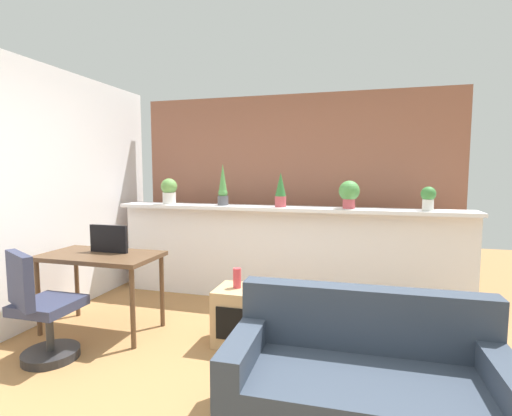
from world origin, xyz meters
The scene contains 16 objects.
ground_plane centered at (0.00, 0.00, 0.00)m, with size 12.00×12.00×0.00m, color #9E7042.
divider_wall centered at (0.00, 2.00, 0.54)m, with size 4.07×0.16×1.08m, color white.
plant_shelf centered at (0.00, 1.96, 1.10)m, with size 4.07×0.37×0.04m, color white.
brick_wall_behind centered at (0.00, 2.60, 1.25)m, with size 4.07×0.10×2.50m, color #935B47.
side_wall_left centered at (-2.28, 0.40, 1.30)m, with size 0.12×4.40×2.60m, color white.
potted_plant_0 centered at (-1.45, 1.95, 1.29)m, with size 0.20×0.20×0.32m.
potted_plant_1 centered at (-0.74, 1.96, 1.33)m, with size 0.13×0.13×0.50m.
potted_plant_2 centered at (-0.03, 1.93, 1.32)m, with size 0.13×0.13×0.39m.
potted_plant_3 centered at (0.73, 1.96, 1.29)m, with size 0.22×0.22×0.31m.
potted_plant_4 centered at (1.52, 1.95, 1.26)m, with size 0.15×0.15×0.25m.
desk centered at (-1.51, 0.70, 0.67)m, with size 1.10×0.60×0.75m.
tv_monitor centered at (-1.47, 0.78, 0.88)m, with size 0.39×0.04×0.27m, color black.
office_chair centered at (-1.59, 0.06, 0.39)m, with size 0.52×0.52×0.91m.
side_cube_shelf centered at (-0.17, 0.80, 0.25)m, with size 0.40×0.41×0.50m.
vase_on_shelf centered at (-0.19, 0.81, 0.59)m, with size 0.07×0.07×0.18m, color #CC3D47.
couch centered at (0.89, -0.13, 0.28)m, with size 1.57×0.79×0.80m.
Camera 1 is at (0.85, -2.32, 1.54)m, focal length 26.75 mm.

